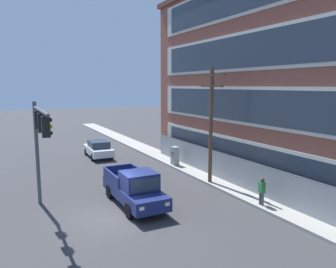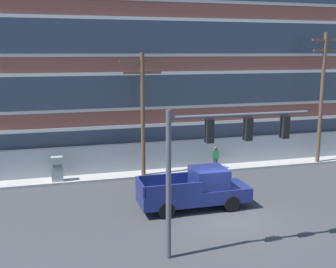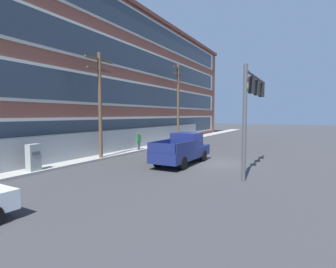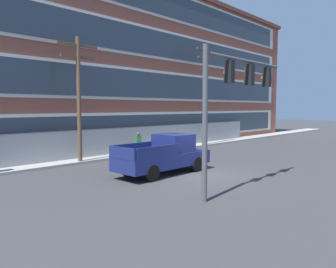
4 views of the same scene
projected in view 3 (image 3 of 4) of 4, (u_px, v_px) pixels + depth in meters
The scene contains 10 objects.
ground_plane at pixel (212, 163), 17.85m from camera, with size 160.00×160.00×0.00m, color #38383A.
sidewalk_building_side at pixel (116, 153), 21.82m from camera, with size 80.00×2.01×0.16m, color #9E9B93.
brick_mill_building at pixel (114, 83), 30.71m from camera, with size 42.48×11.13×14.09m.
chain_link_fence at pixel (133, 139), 24.50m from camera, with size 30.51×0.06×2.01m.
traffic_signal_mast at pixel (253, 98), 14.38m from camera, with size 5.79×0.43×5.74m.
pickup_truck_navy at pixel (183, 149), 17.61m from camera, with size 5.66×2.03×2.06m.
utility_pole_near_corner at pixel (100, 100), 18.95m from camera, with size 2.73×0.26×7.76m.
utility_pole_midblock at pixel (178, 100), 29.88m from camera, with size 2.05×0.26×9.08m.
electrical_cabinet at pixel (33, 159), 14.68m from camera, with size 0.67×0.49×1.66m.
pedestrian_near_cabinet at pixel (139, 141), 23.49m from camera, with size 0.45×0.34×1.69m.
Camera 3 is at (-16.93, -5.83, 3.30)m, focal length 28.00 mm.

